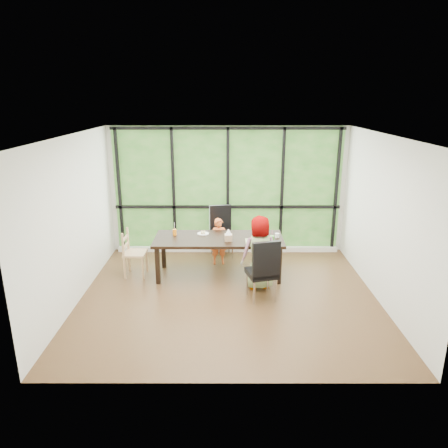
{
  "coord_description": "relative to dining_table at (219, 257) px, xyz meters",
  "views": [
    {
      "loc": [
        -0.07,
        -6.4,
        3.27
      ],
      "look_at": [
        -0.08,
        0.78,
        1.05
      ],
      "focal_mm": 33.21,
      "sensor_mm": 36.0,
      "label": 1
    }
  ],
  "objects": [
    {
      "name": "placemat",
      "position": [
        0.69,
        -0.19,
        0.38
      ],
      "size": [
        0.4,
        0.29,
        0.01
      ],
      "primitive_type": "cube",
      "color": "tan",
      "rests_on": "dining_table"
    },
    {
      "name": "foliage_backdrop",
      "position": [
        0.18,
        1.35,
        0.98
      ],
      "size": [
        4.8,
        0.02,
        2.65
      ],
      "primitive_type": "cube",
      "color": "#27521C",
      "rests_on": "back_wall"
    },
    {
      "name": "straw_pink",
      "position": [
        0.96,
        -0.27,
        0.55
      ],
      "size": [
        0.01,
        0.04,
        0.2
      ],
      "primitive_type": "cylinder",
      "rotation": [
        0.14,
        0.0,
        0.0
      ],
      "color": "pink",
      "rests_on": "green_cup"
    },
    {
      "name": "tissue",
      "position": [
        0.18,
        -0.16,
        0.55
      ],
      "size": [
        0.12,
        0.12,
        0.11
      ],
      "primitive_type": "cone",
      "color": "white",
      "rests_on": "tissue_box"
    },
    {
      "name": "dining_table",
      "position": [
        0.0,
        0.0,
        0.0
      ],
      "size": [
        2.4,
        0.98,
        0.75
      ],
      "primitive_type": "cube",
      "rotation": [
        0.0,
        0.0,
        0.01
      ],
      "color": "black",
      "rests_on": "ground"
    },
    {
      "name": "child_older",
      "position": [
        0.71,
        -0.53,
        0.28
      ],
      "size": [
        0.71,
        0.54,
        1.32
      ],
      "primitive_type": "imported",
      "rotation": [
        0.0,
        0.0,
        3.34
      ],
      "color": "gray",
      "rests_on": "ground"
    },
    {
      "name": "back_wall",
      "position": [
        0.18,
        1.37,
        0.98
      ],
      "size": [
        5.0,
        0.0,
        5.0
      ],
      "primitive_type": "plane",
      "rotation": [
        1.57,
        0.0,
        0.0
      ],
      "color": "silver",
      "rests_on": "ground"
    },
    {
      "name": "chair_interior_leather",
      "position": [
        0.72,
        -0.96,
        0.17
      ],
      "size": [
        0.56,
        0.56,
        1.08
      ],
      "primitive_type": "cube",
      "rotation": [
        0.0,
        0.0,
        3.4
      ],
      "color": "black",
      "rests_on": "ground"
    },
    {
      "name": "crepe_rolls_far",
      "position": [
        -0.3,
        0.23,
        0.41
      ],
      "size": [
        0.1,
        0.12,
        0.04
      ],
      "primitive_type": null,
      "color": "tan",
      "rests_on": "plate_far"
    },
    {
      "name": "ground",
      "position": [
        0.18,
        -0.88,
        -0.38
      ],
      "size": [
        5.0,
        5.0,
        0.0
      ],
      "primitive_type": "plane",
      "color": "black",
      "rests_on": "ground"
    },
    {
      "name": "straw_white",
      "position": [
        -0.84,
        0.16,
        0.53
      ],
      "size": [
        0.01,
        0.04,
        0.2
      ],
      "primitive_type": "cylinder",
      "rotation": [
        0.14,
        0.0,
        0.0
      ],
      "color": "white",
      "rests_on": "orange_cup"
    },
    {
      "name": "plate_far",
      "position": [
        -0.3,
        0.23,
        0.38
      ],
      "size": [
        0.22,
        0.22,
        0.01
      ],
      "primitive_type": "cylinder",
      "color": "white",
      "rests_on": "dining_table"
    },
    {
      "name": "white_mug",
      "position": [
        1.09,
        0.02,
        0.42
      ],
      "size": [
        0.08,
        0.08,
        0.08
      ],
      "primitive_type": "cylinder",
      "color": "white",
      "rests_on": "dining_table"
    },
    {
      "name": "window_sill",
      "position": [
        0.18,
        1.27,
        -0.33
      ],
      "size": [
        4.8,
        0.12,
        0.1
      ],
      "primitive_type": "cube",
      "color": "silver",
      "rests_on": "ground"
    },
    {
      "name": "child_toddler",
      "position": [
        -0.0,
        0.57,
        0.1
      ],
      "size": [
        0.37,
        0.27,
        0.95
      ],
      "primitive_type": "imported",
      "rotation": [
        0.0,
        0.0,
        0.11
      ],
      "color": "orange",
      "rests_on": "ground"
    },
    {
      "name": "chair_end_beech",
      "position": [
        -1.57,
        -0.02,
        0.08
      ],
      "size": [
        0.41,
        0.43,
        0.9
      ],
      "primitive_type": "cube",
      "rotation": [
        0.0,
        0.0,
        1.54
      ],
      "color": "tan",
      "rests_on": "ground"
    },
    {
      "name": "tissue_box",
      "position": [
        0.18,
        -0.16,
        0.44
      ],
      "size": [
        0.14,
        0.14,
        0.12
      ],
      "primitive_type": "cube",
      "color": "tan",
      "rests_on": "dining_table"
    },
    {
      "name": "window_mullions",
      "position": [
        0.18,
        1.31,
        0.98
      ],
      "size": [
        4.8,
        0.06,
        2.65
      ],
      "primitive_type": null,
      "color": "black",
      "rests_on": "back_wall"
    },
    {
      "name": "crepe_rolls_near",
      "position": [
        0.62,
        -0.22,
        0.41
      ],
      "size": [
        0.15,
        0.12,
        0.04
      ],
      "primitive_type": null,
      "color": "tan",
      "rests_on": "plate_near"
    },
    {
      "name": "chair_window_leather",
      "position": [
        0.06,
        0.96,
        0.17
      ],
      "size": [
        0.54,
        0.54,
        1.08
      ],
      "primitive_type": "cube",
      "rotation": [
        0.0,
        0.0,
        0.18
      ],
      "color": "black",
      "rests_on": "ground"
    },
    {
      "name": "orange_cup",
      "position": [
        -0.84,
        0.16,
        0.43
      ],
      "size": [
        0.07,
        0.07,
        0.12
      ],
      "primitive_type": "cylinder",
      "color": "orange",
      "rests_on": "dining_table"
    },
    {
      "name": "green_cup",
      "position": [
        0.96,
        -0.27,
        0.44
      ],
      "size": [
        0.08,
        0.08,
        0.13
      ],
      "primitive_type": "cylinder",
      "color": "green",
      "rests_on": "dining_table"
    },
    {
      "name": "plate_near",
      "position": [
        0.62,
        -0.22,
        0.38
      ],
      "size": [
        0.24,
        0.24,
        0.02
      ],
      "primitive_type": "cylinder",
      "color": "white",
      "rests_on": "dining_table"
    }
  ]
}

